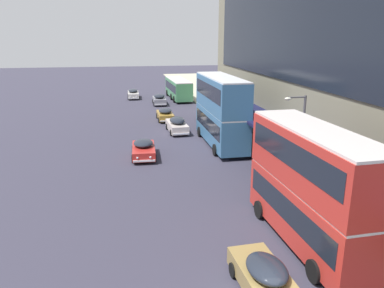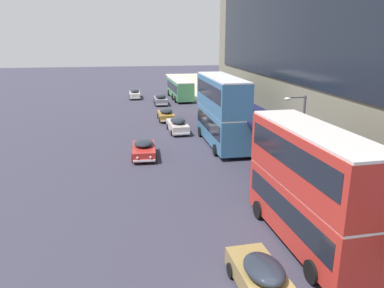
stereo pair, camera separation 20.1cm
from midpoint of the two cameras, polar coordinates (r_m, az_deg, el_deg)
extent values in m
cube|color=#47905C|center=(61.18, -1.78, 8.47)|extent=(2.93, 10.78, 2.69)
cube|color=black|center=(61.14, -1.78, 8.77)|extent=(2.94, 9.92, 1.18)
cube|color=silver|center=(61.01, -1.79, 9.77)|extent=(2.83, 10.78, 0.12)
cube|color=black|center=(66.32, -2.63, 10.01)|extent=(1.29, 0.10, 0.36)
cylinder|color=black|center=(64.69, -3.49, 7.80)|extent=(0.28, 1.01, 1.00)
cylinder|color=black|center=(65.12, -1.23, 7.88)|extent=(0.28, 1.01, 1.00)
cylinder|color=black|center=(57.91, -2.44, 6.83)|extent=(0.28, 1.01, 1.00)
cylinder|color=black|center=(58.38, 0.06, 6.93)|extent=(0.28, 1.01, 1.00)
cylinder|color=black|center=(60.36, -2.85, 7.21)|extent=(0.28, 1.01, 1.00)
cylinder|color=black|center=(60.81, -0.43, 7.30)|extent=(0.28, 1.01, 1.00)
cube|color=teal|center=(34.78, 4.61, 2.71)|extent=(2.63, 9.91, 2.90)
cube|color=black|center=(34.70, 4.63, 3.26)|extent=(2.67, 9.12, 1.28)
cube|color=silver|center=(34.46, 4.67, 5.13)|extent=(2.53, 9.91, 0.12)
cube|color=teal|center=(34.21, 4.73, 7.60)|extent=(2.63, 9.91, 2.90)
cube|color=black|center=(34.16, 4.74, 8.18)|extent=(2.67, 9.12, 1.28)
cube|color=silver|center=(34.02, 4.79, 10.10)|extent=(2.53, 9.91, 0.12)
cube|color=black|center=(38.86, 2.84, 10.44)|extent=(1.28, 0.07, 0.36)
cylinder|color=black|center=(37.98, 1.39, 1.88)|extent=(0.26, 1.00, 1.00)
cylinder|color=black|center=(38.57, 5.13, 2.05)|extent=(0.26, 1.00, 1.00)
cylinder|color=black|center=(31.94, 3.75, -0.92)|extent=(0.26, 1.00, 1.00)
cylinder|color=black|center=(32.65, 8.12, -0.67)|extent=(0.26, 1.00, 1.00)
cube|color=red|center=(19.12, 17.53, -10.00)|extent=(2.81, 9.10, 2.64)
cube|color=black|center=(18.99, 17.61, -9.14)|extent=(2.82, 8.38, 1.16)
cube|color=silver|center=(18.58, 17.88, -6.20)|extent=(2.71, 9.10, 0.12)
cube|color=red|center=(18.12, 18.25, -2.19)|extent=(2.81, 9.10, 2.64)
cube|color=black|center=(18.03, 18.34, -1.23)|extent=(2.82, 8.38, 1.16)
cube|color=silver|center=(17.76, 18.64, 2.01)|extent=(2.71, 9.10, 0.12)
cube|color=black|center=(21.75, 12.56, 4.15)|extent=(1.25, 0.10, 0.36)
cylinder|color=black|center=(21.57, 10.33, -9.83)|extent=(0.28, 1.01, 1.00)
cylinder|color=black|center=(22.58, 16.26, -9.01)|extent=(0.28, 1.01, 1.00)
cylinder|color=black|center=(17.05, 18.11, -18.04)|extent=(0.28, 1.01, 1.00)
cylinder|color=black|center=(18.31, 25.17, -16.28)|extent=(0.28, 1.01, 1.00)
cube|color=beige|center=(39.76, -2.06, 2.71)|extent=(1.92, 4.57, 0.81)
ellipsoid|color=#1E232D|center=(39.39, -2.01, 3.63)|extent=(1.64, 2.53, 0.64)
cube|color=silver|center=(42.03, -2.61, 3.09)|extent=(1.68, 0.18, 0.14)
cube|color=silver|center=(37.62, -1.43, 1.54)|extent=(1.68, 0.18, 0.14)
sphere|color=silver|center=(41.86, -3.26, 3.45)|extent=(0.18, 0.18, 0.18)
sphere|color=silver|center=(42.01, -1.95, 3.52)|extent=(0.18, 0.18, 0.18)
cylinder|color=black|center=(41.04, -3.61, 2.68)|extent=(0.16, 0.64, 0.64)
cylinder|color=black|center=(41.32, -1.19, 2.80)|extent=(0.16, 0.64, 0.64)
cylinder|color=black|center=(38.35, -2.98, 1.73)|extent=(0.16, 0.64, 0.64)
cylinder|color=black|center=(38.66, -0.40, 1.87)|extent=(0.16, 0.64, 0.64)
cube|color=olive|center=(45.54, -3.84, 4.36)|extent=(1.75, 4.02, 0.72)
ellipsoid|color=#1E232D|center=(45.22, -3.83, 5.08)|extent=(1.54, 2.21, 0.58)
cube|color=silver|center=(47.58, -4.12, 4.61)|extent=(1.65, 0.12, 0.14)
cube|color=silver|center=(43.58, -3.53, 3.55)|extent=(1.65, 0.12, 0.14)
sphere|color=silver|center=(47.46, -4.70, 4.88)|extent=(0.18, 0.18, 0.18)
sphere|color=silver|center=(47.55, -3.54, 4.93)|extent=(0.18, 0.18, 0.18)
cylinder|color=black|center=(46.72, -5.07, 4.31)|extent=(0.14, 0.64, 0.64)
cylinder|color=black|center=(46.90, -2.95, 4.40)|extent=(0.14, 0.64, 0.64)
cylinder|color=black|center=(44.29, -4.78, 3.66)|extent=(0.14, 0.64, 0.64)
cylinder|color=black|center=(44.48, -2.54, 3.75)|extent=(0.14, 0.64, 0.64)
cube|color=beige|center=(62.59, -8.62, 7.47)|extent=(1.80, 4.71, 0.77)
ellipsoid|color=#1E232D|center=(62.74, -8.64, 8.06)|extent=(1.55, 2.60, 0.53)
cube|color=silver|center=(60.27, -8.58, 6.91)|extent=(1.63, 0.15, 0.14)
cube|color=silver|center=(64.99, -8.64, 7.57)|extent=(1.63, 0.15, 0.14)
sphere|color=silver|center=(60.26, -8.14, 7.20)|extent=(0.18, 0.18, 0.18)
sphere|color=silver|center=(60.25, -9.04, 7.16)|extent=(0.18, 0.18, 0.18)
cylinder|color=black|center=(61.22, -7.78, 7.04)|extent=(0.15, 0.64, 0.64)
cylinder|color=black|center=(61.20, -9.39, 6.97)|extent=(0.15, 0.64, 0.64)
cylinder|color=black|center=(64.08, -7.85, 7.44)|extent=(0.15, 0.64, 0.64)
cylinder|color=black|center=(64.07, -9.40, 7.37)|extent=(0.15, 0.64, 0.64)
cube|color=gray|center=(56.30, -4.70, 6.65)|extent=(1.85, 4.30, 0.79)
ellipsoid|color=#1E232D|center=(55.98, -4.70, 7.29)|extent=(1.60, 2.37, 0.61)
cube|color=silver|center=(58.49, -4.86, 6.76)|extent=(1.69, 0.15, 0.14)
cube|color=silver|center=(54.19, -4.51, 6.02)|extent=(1.69, 0.15, 0.14)
sphere|color=silver|center=(58.38, -5.35, 7.02)|extent=(0.18, 0.18, 0.18)
sphere|color=silver|center=(58.45, -4.39, 7.05)|extent=(0.18, 0.18, 0.18)
cylinder|color=black|center=(57.59, -5.68, 6.54)|extent=(0.15, 0.64, 0.64)
cylinder|color=black|center=(57.72, -3.91, 6.60)|extent=(0.15, 0.64, 0.64)
cylinder|color=black|center=(54.99, -5.51, 6.09)|extent=(0.15, 0.64, 0.64)
cylinder|color=black|center=(55.12, -3.66, 6.15)|extent=(0.15, 0.64, 0.64)
cube|color=olive|center=(15.94, 10.85, -19.68)|extent=(1.90, 4.10, 0.76)
ellipsoid|color=#1E232D|center=(15.42, 11.30, -18.13)|extent=(1.60, 2.28, 0.59)
cube|color=silver|center=(17.63, 8.05, -16.57)|extent=(1.62, 0.20, 0.14)
sphere|color=silver|center=(17.31, 6.62, -16.09)|extent=(0.18, 0.18, 0.18)
sphere|color=silver|center=(17.61, 9.60, -15.61)|extent=(0.18, 0.18, 0.18)
cylinder|color=black|center=(16.77, 6.21, -18.61)|extent=(0.17, 0.65, 0.64)
cylinder|color=black|center=(17.33, 11.80, -17.62)|extent=(0.17, 0.65, 0.64)
cube|color=red|center=(31.66, -7.17, -1.00)|extent=(2.02, 4.11, 0.74)
ellipsoid|color=#1E232D|center=(31.68, -7.21, 0.16)|extent=(1.72, 2.29, 0.53)
cube|color=silver|center=(29.76, -7.10, -2.57)|extent=(1.76, 0.20, 0.14)
cube|color=silver|center=(33.71, -7.20, -0.33)|extent=(1.76, 0.20, 0.14)
sphere|color=silver|center=(29.71, -6.14, -2.02)|extent=(0.18, 0.18, 0.18)
sphere|color=silver|center=(29.71, -8.10, -2.09)|extent=(0.18, 0.18, 0.18)
cylinder|color=black|center=(30.57, -5.39, -2.10)|extent=(0.17, 0.65, 0.64)
cylinder|color=black|center=(30.56, -8.85, -2.23)|extent=(0.17, 0.65, 0.64)
cylinder|color=black|center=(32.95, -5.58, -0.75)|extent=(0.17, 0.65, 0.64)
cylinder|color=black|center=(32.95, -8.78, -0.87)|extent=(0.17, 0.65, 0.64)
cylinder|color=#4C4C51|center=(25.84, 16.58, 0.46)|extent=(0.16, 0.16, 6.03)
cylinder|color=#4C4C51|center=(24.98, 15.87, 6.85)|extent=(1.20, 0.10, 0.10)
ellipsoid|color=silver|center=(24.74, 14.60, 6.68)|extent=(0.44, 0.28, 0.20)
cylinder|color=red|center=(25.36, 16.78, -6.41)|extent=(0.20, 0.20, 0.55)
sphere|color=red|center=(25.24, 16.84, -5.71)|extent=(0.18, 0.18, 0.18)
cylinder|color=red|center=(25.47, 16.64, -6.23)|extent=(0.08, 0.10, 0.08)
cylinder|color=red|center=(25.23, 16.94, -6.48)|extent=(0.08, 0.10, 0.08)
camera|label=1|loc=(0.10, -89.80, 0.06)|focal=35.00mm
camera|label=2|loc=(0.10, 90.20, -0.06)|focal=35.00mm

